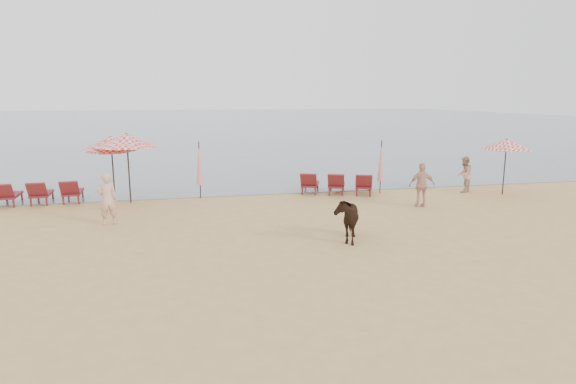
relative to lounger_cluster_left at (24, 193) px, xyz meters
name	(u,v)px	position (x,y,z in m)	size (l,w,h in m)	color
ground	(336,284)	(9.17, -10.11, -0.44)	(120.00, 120.00, 0.00)	tan
sea	(200,120)	(9.17, 69.89, -0.44)	(160.00, 140.00, 0.06)	#51606B
lounger_cluster_left	(24,193)	(0.00, 0.00, 0.00)	(4.13, 1.98, 0.64)	maroon
lounger_cluster_right	(336,184)	(12.27, -0.53, 0.01)	(3.36, 2.65, 0.65)	maroon
umbrella_open_left_a	(127,140)	(3.90, -0.42, 1.99)	(2.38, 2.38, 2.71)	black
umbrella_open_left_b	(111,143)	(3.24, 0.19, 1.85)	(2.08, 2.12, 2.65)	black
umbrella_open_right	(507,144)	(19.11, -2.14, 1.68)	(1.94, 1.94, 2.36)	black
umbrella_closed_left	(199,164)	(6.61, -0.16, 0.98)	(0.28, 0.28, 2.31)	black
umbrella_closed_right	(381,161)	(14.15, -0.78, 0.95)	(0.28, 0.28, 2.26)	black
cow	(346,218)	(10.45, -7.01, 0.22)	(0.71, 1.56, 1.32)	black
beachgoer_left	(107,199)	(3.55, -3.75, 0.41)	(0.62, 0.41, 1.70)	#DEA58B
beachgoer_right_a	(464,174)	(17.77, -1.32, 0.33)	(0.75, 0.59, 1.55)	tan
beachgoer_right_b	(422,185)	(14.63, -3.53, 0.38)	(0.97, 0.40, 1.65)	tan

